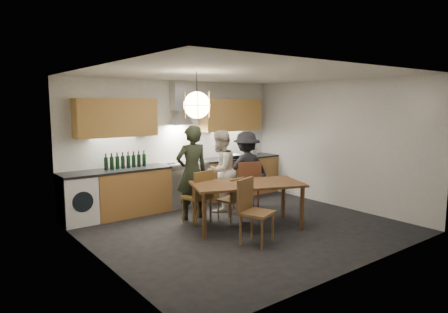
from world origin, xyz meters
TOP-DOWN VIEW (x-y plane):
  - ground at (0.00, 0.00)m, footprint 5.00×5.00m
  - room_shell at (0.00, 0.00)m, footprint 5.02×4.52m
  - counter_run at (0.02, 1.95)m, footprint 5.00×0.62m
  - range_stove at (0.00, 1.94)m, footprint 0.90×0.60m
  - wall_fixtures at (0.00, 2.07)m, footprint 4.30×0.54m
  - pendant_lamp at (-1.00, -0.10)m, footprint 0.43×0.43m
  - dining_table at (0.04, -0.06)m, footprint 2.07×1.54m
  - chair_back_left at (-0.47, 0.63)m, footprint 0.48×0.48m
  - chair_back_mid at (0.05, 0.34)m, footprint 0.43×0.43m
  - chair_back_right at (0.64, 0.63)m, footprint 0.59×0.59m
  - chair_front at (-0.40, -0.67)m, footprint 0.58×0.58m
  - person_left at (-0.41, 0.98)m, footprint 0.67×0.47m
  - person_mid at (0.34, 1.11)m, footprint 0.95×0.85m
  - person_right at (1.01, 1.10)m, footprint 1.10×0.78m
  - mixing_bowl at (1.26, 1.85)m, footprint 0.42×0.42m
  - stock_pot at (1.96, 1.98)m, footprint 0.24×0.24m
  - wine_bottles at (-1.25, 2.00)m, footprint 0.84×0.07m

SIDE VIEW (x-z plane):
  - ground at x=0.00m, z-range 0.00..0.00m
  - range_stove at x=0.00m, z-range -0.02..0.90m
  - counter_run at x=0.02m, z-range 0.00..0.90m
  - chair_back_mid at x=0.05m, z-range 0.06..0.87m
  - chair_back_left at x=-0.47m, z-range 0.07..1.03m
  - chair_front at x=-0.40m, z-range 0.07..1.07m
  - chair_back_right at x=0.64m, z-range 0.07..1.10m
  - dining_table at x=0.04m, z-range 0.30..1.08m
  - person_right at x=1.01m, z-range 0.00..1.55m
  - person_mid at x=0.34m, z-range 0.00..1.61m
  - person_left at x=-0.41m, z-range 0.00..1.73m
  - mixing_bowl at x=1.26m, z-range 0.90..0.98m
  - stock_pot at x=1.96m, z-range 0.90..1.04m
  - wine_bottles at x=-1.25m, z-range 0.90..1.21m
  - room_shell at x=0.00m, z-range 0.40..3.01m
  - wall_fixtures at x=0.00m, z-range 1.32..2.42m
  - pendant_lamp at x=-1.00m, z-range 1.75..2.45m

